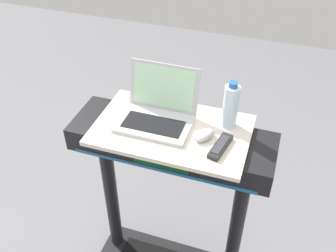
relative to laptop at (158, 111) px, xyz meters
The scene contains 5 objects.
desk_board 0.10m from the laptop, 24.96° to the right, with size 0.66×0.41×0.02m, color beige.
laptop is the anchor object (origin of this frame).
computer_mouse 0.23m from the laptop, 14.06° to the right, with size 0.06×0.10×0.03m, color #B2B2B7.
water_bottle 0.31m from the laptop, 11.38° to the left, with size 0.07×0.07×0.22m.
tv_remote 0.32m from the laptop, 17.68° to the right, with size 0.08×0.17×0.02m.
Camera 1 is at (0.39, -0.52, 2.16)m, focal length 41.43 mm.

